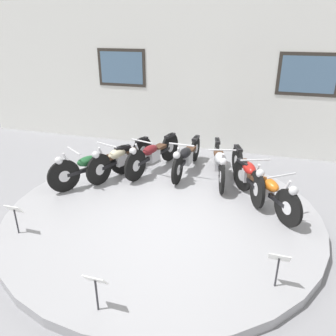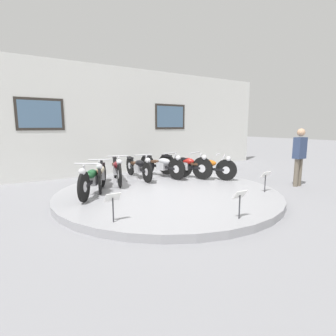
{
  "view_description": "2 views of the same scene",
  "coord_description": "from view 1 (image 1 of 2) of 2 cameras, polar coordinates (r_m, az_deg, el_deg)",
  "views": [
    {
      "loc": [
        1.6,
        -4.83,
        3.14
      ],
      "look_at": [
        0.04,
        0.2,
        0.87
      ],
      "focal_mm": 35.0,
      "sensor_mm": 36.0,
      "label": 1
    },
    {
      "loc": [
        -3.37,
        -5.47,
        1.77
      ],
      "look_at": [
        0.08,
        0.13,
        0.7
      ],
      "focal_mm": 28.0,
      "sensor_mm": 36.0,
      "label": 2
    }
  ],
  "objects": [
    {
      "name": "motorcycle_green",
      "position": [
        6.88,
        -12.89,
        0.52
      ],
      "size": [
        1.15,
        1.71,
        0.8
      ],
      "color": "black",
      "rests_on": "display_platform"
    },
    {
      "name": "info_placard_front_centre",
      "position": [
        3.93,
        -12.5,
        -19.2
      ],
      "size": [
        0.26,
        0.11,
        0.51
      ],
      "color": "#333338",
      "rests_on": "display_platform"
    },
    {
      "name": "motorcycle_red",
      "position": [
        6.55,
        13.6,
        -0.63
      ],
      "size": [
        0.8,
        1.91,
        0.82
      ],
      "color": "black",
      "rests_on": "display_platform"
    },
    {
      "name": "display_platform",
      "position": [
        5.94,
        -0.92,
        -7.72
      ],
      "size": [
        5.47,
        5.47,
        0.15
      ],
      "primitive_type": "cylinder",
      "color": "#99999E",
      "rests_on": "ground_plane"
    },
    {
      "name": "motorcycle_maroon",
      "position": [
        7.29,
        -2.67,
        2.52
      ],
      "size": [
        0.67,
        1.97,
        0.81
      ],
      "color": "black",
      "rests_on": "display_platform"
    },
    {
      "name": "motorcycle_orange",
      "position": [
        6.04,
        16.5,
        -3.29
      ],
      "size": [
        1.25,
        1.61,
        0.79
      ],
      "color": "black",
      "rests_on": "display_platform"
    },
    {
      "name": "back_wall",
      "position": [
        8.89,
        6.98,
        15.29
      ],
      "size": [
        14.0,
        0.22,
        3.85
      ],
      "color": "silver",
      "rests_on": "ground_plane"
    },
    {
      "name": "info_placard_front_right",
      "position": [
        4.34,
        18.71,
        -15.28
      ],
      "size": [
        0.26,
        0.11,
        0.51
      ],
      "color": "#333338",
      "rests_on": "display_platform"
    },
    {
      "name": "ground_plane",
      "position": [
        5.98,
        -0.91,
        -8.35
      ],
      "size": [
        60.0,
        60.0,
        0.0
      ],
      "primitive_type": "plane",
      "color": "gray"
    },
    {
      "name": "motorcycle_cream",
      "position": [
        7.18,
        -8.24,
        1.86
      ],
      "size": [
        0.75,
        1.91,
        0.8
      ],
      "color": "black",
      "rests_on": "display_platform"
    },
    {
      "name": "info_placard_front_left",
      "position": [
        5.59,
        -25.15,
        -7.07
      ],
      "size": [
        0.26,
        0.11,
        0.51
      ],
      "color": "#333338",
      "rests_on": "display_platform"
    },
    {
      "name": "motorcycle_black",
      "position": [
        7.22,
        3.25,
        2.07
      ],
      "size": [
        0.54,
        1.97,
        0.78
      ],
      "color": "black",
      "rests_on": "display_platform"
    },
    {
      "name": "motorcycle_silver",
      "position": [
        6.96,
        8.95,
        1.13
      ],
      "size": [
        0.63,
        1.96,
        0.8
      ],
      "color": "black",
      "rests_on": "display_platform"
    }
  ]
}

